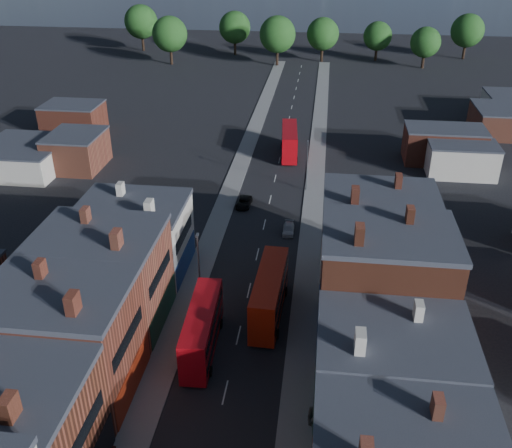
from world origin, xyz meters
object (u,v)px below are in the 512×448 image
(bus_0, at_px, (202,329))
(ped_3, at_px, (310,416))
(bus_2, at_px, (289,141))
(bus_1, at_px, (269,293))
(car_3, at_px, (288,229))
(car_2, at_px, (244,202))

(bus_0, xyz_separation_m, ped_3, (10.83, -8.25, -1.48))
(bus_2, distance_m, ped_3, 61.80)
(bus_1, distance_m, car_3, 18.45)
(bus_0, distance_m, ped_3, 13.69)
(bus_0, bearing_deg, bus_2, 82.83)
(bus_1, bearing_deg, ped_3, -69.16)
(bus_2, bearing_deg, bus_0, -99.50)
(bus_0, relative_size, car_2, 2.58)
(bus_0, height_order, bus_1, bus_1)
(bus_1, bearing_deg, car_2, 106.14)
(bus_0, xyz_separation_m, bus_2, (4.63, 53.22, 0.09))
(bus_1, bearing_deg, bus_0, -130.39)
(bus_2, xyz_separation_m, ped_3, (6.20, -61.47, -1.57))
(car_2, bearing_deg, bus_2, 78.80)
(car_2, relative_size, car_3, 1.17)
(car_2, bearing_deg, ped_3, -71.85)
(car_3, bearing_deg, bus_2, 93.24)
(bus_1, xyz_separation_m, car_3, (0.74, 18.31, -2.19))
(car_3, bearing_deg, bus_0, -105.69)
(bus_1, relative_size, bus_2, 1.02)
(bus_2, distance_m, car_3, 28.66)
(bus_1, relative_size, car_2, 2.73)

